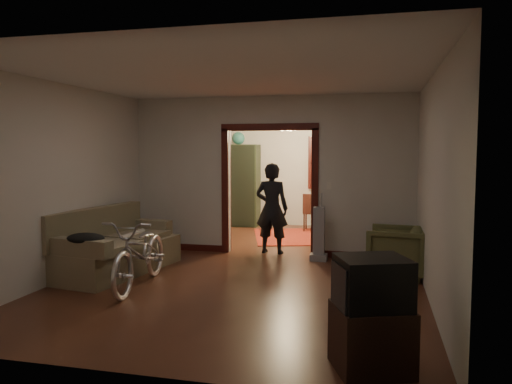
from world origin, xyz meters
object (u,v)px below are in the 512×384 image
(person, at_px, (272,208))
(desk, at_px, (344,214))
(locker, at_px, (239,185))
(sofa, at_px, (117,240))
(armchair, at_px, (396,251))
(bicycle, at_px, (141,252))

(person, relative_size, desk, 1.73)
(person, bearing_deg, locker, -60.52)
(sofa, height_order, locker, locker)
(locker, height_order, desk, locker)
(person, distance_m, desk, 3.30)
(person, height_order, locker, locker)
(armchair, height_order, locker, locker)
(locker, distance_m, desk, 2.64)
(armchair, distance_m, person, 2.47)
(bicycle, xyz_separation_m, person, (1.26, 2.61, 0.34))
(sofa, xyz_separation_m, locker, (0.53, 4.97, 0.51))
(person, bearing_deg, bicycle, 67.95)
(bicycle, height_order, armchair, bicycle)
(sofa, xyz_separation_m, armchair, (4.12, 0.74, -0.12))
(locker, bearing_deg, desk, -0.65)
(sofa, xyz_separation_m, bicycle, (0.74, -0.69, -0.01))
(armchair, bearing_deg, sofa, -73.45)
(sofa, bearing_deg, person, 52.64)
(armchair, xyz_separation_m, person, (-2.12, 1.18, 0.45))
(armchair, height_order, person, person)
(sofa, distance_m, person, 2.80)
(bicycle, relative_size, locker, 0.91)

